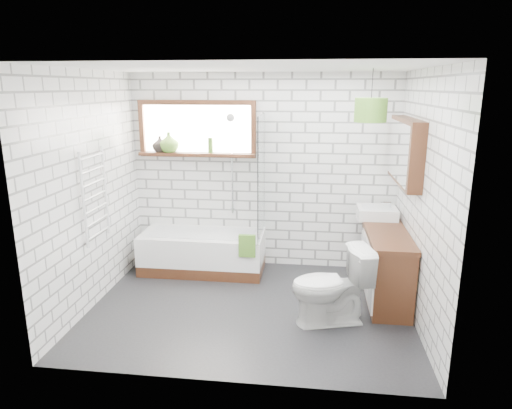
# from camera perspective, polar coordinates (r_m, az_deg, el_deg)

# --- Properties ---
(floor) EXTENTS (3.40, 2.60, 0.01)m
(floor) POSITION_cam_1_polar(r_m,az_deg,el_deg) (5.08, -0.79, -12.78)
(floor) COLOR black
(floor) RESTS_ON ground
(ceiling) EXTENTS (3.40, 2.60, 0.01)m
(ceiling) POSITION_cam_1_polar(r_m,az_deg,el_deg) (4.52, -0.91, 16.81)
(ceiling) COLOR white
(ceiling) RESTS_ON ground
(wall_back) EXTENTS (3.40, 0.01, 2.50)m
(wall_back) POSITION_cam_1_polar(r_m,az_deg,el_deg) (5.91, 0.90, 4.04)
(wall_back) COLOR white
(wall_back) RESTS_ON ground
(wall_front) EXTENTS (3.40, 0.01, 2.50)m
(wall_front) POSITION_cam_1_polar(r_m,az_deg,el_deg) (3.40, -3.87, -3.95)
(wall_front) COLOR white
(wall_front) RESTS_ON ground
(wall_left) EXTENTS (0.01, 2.60, 2.50)m
(wall_left) POSITION_cam_1_polar(r_m,az_deg,el_deg) (5.15, -19.98, 1.60)
(wall_left) COLOR white
(wall_left) RESTS_ON ground
(wall_right) EXTENTS (0.01, 2.60, 2.50)m
(wall_right) POSITION_cam_1_polar(r_m,az_deg,el_deg) (4.72, 20.11, 0.47)
(wall_right) COLOR white
(wall_right) RESTS_ON ground
(window) EXTENTS (1.52, 0.16, 0.68)m
(window) POSITION_cam_1_polar(r_m,az_deg,el_deg) (5.94, -7.42, 9.34)
(window) COLOR #351A0E
(window) RESTS_ON wall_back
(towel_radiator) EXTENTS (0.06, 0.52, 1.00)m
(towel_radiator) POSITION_cam_1_polar(r_m,az_deg,el_deg) (5.14, -19.48, 1.05)
(towel_radiator) COLOR white
(towel_radiator) RESTS_ON wall_left
(mirror_cabinet) EXTENTS (0.16, 1.20, 0.70)m
(mirror_cabinet) POSITION_cam_1_polar(r_m,az_deg,el_deg) (5.21, 18.15, 6.37)
(mirror_cabinet) COLOR #351A0E
(mirror_cabinet) RESTS_ON wall_right
(shower_riser) EXTENTS (0.02, 0.02, 1.30)m
(shower_riser) POSITION_cam_1_polar(r_m,az_deg,el_deg) (5.90, -3.02, 5.00)
(shower_riser) COLOR silver
(shower_riser) RESTS_ON wall_back
(bathtub) EXTENTS (1.56, 0.69, 0.51)m
(bathtub) POSITION_cam_1_polar(r_m,az_deg,el_deg) (5.97, -6.67, -5.89)
(bathtub) COLOR white
(bathtub) RESTS_ON floor
(shower_screen) EXTENTS (0.02, 0.72, 1.50)m
(shower_screen) POSITION_cam_1_polar(r_m,az_deg,el_deg) (5.56, 0.68, 3.44)
(shower_screen) COLOR white
(shower_screen) RESTS_ON bathtub
(towel_green) EXTENTS (0.20, 0.05, 0.27)m
(towel_green) POSITION_cam_1_polar(r_m,az_deg,el_deg) (5.46, -1.12, -5.19)
(towel_green) COLOR #487824
(towel_green) RESTS_ON bathtub
(towel_beige) EXTENTS (0.18, 0.05, 0.23)m
(towel_beige) POSITION_cam_1_polar(r_m,az_deg,el_deg) (5.46, -1.12, -5.19)
(towel_beige) COLOR tan
(towel_beige) RESTS_ON bathtub
(vanity) EXTENTS (0.44, 1.36, 0.78)m
(vanity) POSITION_cam_1_polar(r_m,az_deg,el_deg) (5.38, 15.86, -7.13)
(vanity) COLOR #351A0E
(vanity) RESTS_ON floor
(basin) EXTENTS (0.46, 0.40, 0.13)m
(basin) POSITION_cam_1_polar(r_m,az_deg,el_deg) (5.70, 14.86, -0.99)
(basin) COLOR white
(basin) RESTS_ON vanity
(tap) EXTENTS (0.03, 0.03, 0.15)m
(tap) POSITION_cam_1_polar(r_m,az_deg,el_deg) (5.71, 16.49, -0.47)
(tap) COLOR silver
(tap) RESTS_ON vanity
(toilet) EXTENTS (0.64, 0.87, 0.80)m
(toilet) POSITION_cam_1_polar(r_m,az_deg,el_deg) (4.67, 9.31, -10.04)
(toilet) COLOR white
(toilet) RESTS_ON floor
(vase_olive) EXTENTS (0.29, 0.29, 0.26)m
(vase_olive) POSITION_cam_1_polar(r_m,az_deg,el_deg) (6.03, -10.83, 7.47)
(vase_olive) COLOR #4E7D26
(vase_olive) RESTS_ON window
(vase_dark) EXTENTS (0.27, 0.27, 0.21)m
(vase_dark) POSITION_cam_1_polar(r_m,az_deg,el_deg) (6.07, -11.91, 7.22)
(vase_dark) COLOR black
(vase_dark) RESTS_ON window
(bottle) EXTENTS (0.06, 0.06, 0.19)m
(bottle) POSITION_cam_1_polar(r_m,az_deg,el_deg) (5.89, -5.72, 7.17)
(bottle) COLOR #4E7D26
(bottle) RESTS_ON window
(pendant) EXTENTS (0.32, 0.32, 0.24)m
(pendant) POSITION_cam_1_polar(r_m,az_deg,el_deg) (4.75, 14.14, 11.38)
(pendant) COLOR #487824
(pendant) RESTS_ON ceiling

